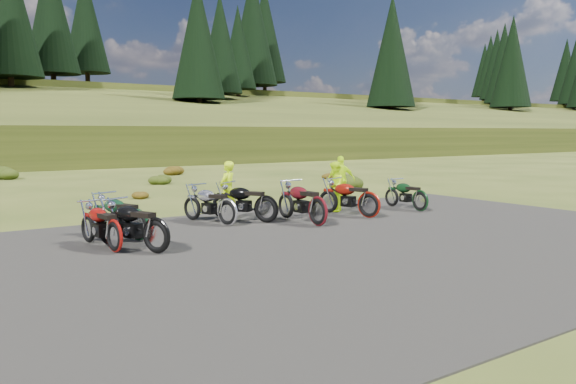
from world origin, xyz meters
TOP-DOWN VIEW (x-y plane):
  - ground at (0.00, 0.00)m, footprint 300.00×300.00m
  - gravel_pad at (0.00, -2.00)m, footprint 20.00×12.00m
  - hill_slope at (0.00, 50.00)m, footprint 300.00×45.97m
  - conifer_23 at (3.00, 62.00)m, footprint 7.48×7.48m
  - conifer_24 at (9.00, 68.00)m, footprint 7.04×7.04m
  - conifer_25 at (15.00, 74.00)m, footprint 6.60×6.60m
  - conifer_26 at (21.00, 49.00)m, footprint 6.16×6.16m
  - conifer_27 at (27.00, 55.00)m, footprint 5.72×5.72m
  - conifer_28 at (33.00, 61.00)m, footprint 5.28×5.28m
  - conifer_29 at (39.00, 67.00)m, footprint 7.92×7.92m
  - conifer_30 at (45.00, 73.00)m, footprint 7.48×7.48m
  - conifer_31 at (51.00, 48.00)m, footprint 7.04×7.04m
  - conifer_32 at (57.00, 54.00)m, footprint 6.60×6.60m
  - conifer_33 at (63.00, 60.00)m, footprint 6.16×6.16m
  - conifer_34 at (69.00, 66.00)m, footprint 5.72×5.72m
  - conifer_35 at (75.00, 72.00)m, footprint 5.28×5.28m
  - conifer_36 at (81.00, 78.00)m, footprint 7.92×7.92m
  - conifer_37 at (87.00, 53.00)m, footprint 7.48×7.48m
  - conifer_38 at (93.00, 59.00)m, footprint 7.04×7.04m
  - conifer_39 at (99.00, 65.00)m, footprint 6.60×6.60m
  - conifer_40 at (105.00, 71.00)m, footprint 6.16×6.16m
  - conifer_41 at (111.00, 77.00)m, footprint 5.72×5.72m
  - conifer_44 at (129.00, 64.00)m, footprint 7.48×7.48m
  - conifer_45 at (135.00, 70.00)m, footprint 7.04×7.04m
  - shrub_3 at (-3.30, 21.90)m, footprint 1.56×1.56m
  - shrub_4 at (-0.40, 9.20)m, footprint 0.77×0.77m
  - shrub_5 at (2.50, 14.50)m, footprint 1.03×1.03m
  - shrub_6 at (5.40, 19.80)m, footprint 1.30×1.30m
  - shrub_7 at (8.30, 7.10)m, footprint 1.56×1.56m
  - shrub_8 at (11.20, 12.40)m, footprint 0.77×0.77m
  - motorcycle_0 at (-3.48, -0.64)m, footprint 1.54×2.26m
  - motorcycle_1 at (-4.17, -0.05)m, footprint 0.95×2.07m
  - motorcycle_2 at (-3.32, 0.94)m, footprint 1.43×2.21m
  - motorcycle_3 at (-0.61, 1.61)m, footprint 1.29×2.23m
  - motorcycle_4 at (1.40, 0.20)m, footprint 0.78×2.29m
  - motorcycle_5 at (0.55, 1.48)m, footprint 1.71×2.24m
  - motorcycle_6 at (3.52, 0.50)m, footprint 1.31×2.33m
  - motorcycle_7 at (5.83, 0.62)m, footprint 0.65×1.93m
  - person_middle at (0.02, 2.76)m, footprint 0.73×0.66m
  - person_right_a at (3.52, 2.13)m, footprint 0.98×0.98m
  - person_right_b at (5.09, 3.70)m, footprint 1.06×0.85m

SIDE VIEW (x-z plane):
  - ground at x=0.00m, z-range 0.00..0.00m
  - gravel_pad at x=0.00m, z-range -0.02..0.02m
  - hill_slope at x=0.00m, z-range -4.69..4.69m
  - motorcycle_0 at x=-3.48m, z-range -0.56..0.56m
  - motorcycle_1 at x=-4.17m, z-range -0.52..0.52m
  - motorcycle_2 at x=-3.32m, z-range -0.55..0.55m
  - motorcycle_3 at x=-0.61m, z-range -0.55..0.55m
  - motorcycle_4 at x=1.40m, z-range -0.60..0.60m
  - motorcycle_5 at x=0.55m, z-range -0.57..0.57m
  - motorcycle_6 at x=3.52m, z-range -0.58..0.58m
  - motorcycle_7 at x=5.83m, z-range -0.50..0.50m
  - shrub_4 at x=-0.40m, z-range 0.00..0.45m
  - shrub_8 at x=11.20m, z-range 0.00..0.45m
  - shrub_5 at x=2.50m, z-range 0.00..0.61m
  - shrub_6 at x=5.40m, z-range 0.00..0.77m
  - shrub_3 at x=-3.30m, z-range 0.00..0.92m
  - shrub_7 at x=8.30m, z-range 0.00..0.92m
  - person_right_a at x=3.52m, z-range 0.00..1.60m
  - person_right_b at x=5.09m, z-range 0.00..1.68m
  - person_middle at x=0.02m, z-range 0.00..1.69m
  - conifer_26 at x=21.00m, z-range 5.37..21.37m
  - conifer_27 at x=27.00m, z-range 6.56..21.56m
  - conifer_31 at x=51.00m, z-range 5.18..23.18m
  - conifer_28 at x=33.00m, z-range 7.76..21.76m
  - conifer_32 at x=57.00m, z-range 6.37..23.37m
  - conifer_33 at x=63.00m, z-range 7.56..23.56m
  - conifer_37 at x=87.00m, z-range 6.17..25.17m
  - conifer_34 at x=69.00m, z-range 8.76..23.76m
  - conifer_38 at x=93.00m, z-range 7.37..25.37m
  - conifer_35 at x=75.00m, z-range 9.95..23.95m
  - conifer_39 at x=99.00m, z-range 8.56..25.56m
  - conifer_23 at x=3.00m, z-range 7.97..26.97m
  - conifer_41 at x=111.00m, z-range 10.15..25.15m
  - conifer_40 at x=105.00m, z-range 9.76..25.76m
  - conifer_44 at x=129.00m, z-range 8.37..27.37m
  - conifer_24 at x=9.00m, z-range 9.16..27.16m
  - conifer_45 at x=135.00m, z-range 9.56..27.56m
  - conifer_25 at x=15.00m, z-range 10.16..27.16m
  - conifer_29 at x=39.00m, z-range 8.97..28.97m
  - conifer_30 at x=45.00m, z-range 10.16..29.16m
  - conifer_36 at x=81.00m, z-range 10.16..30.16m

